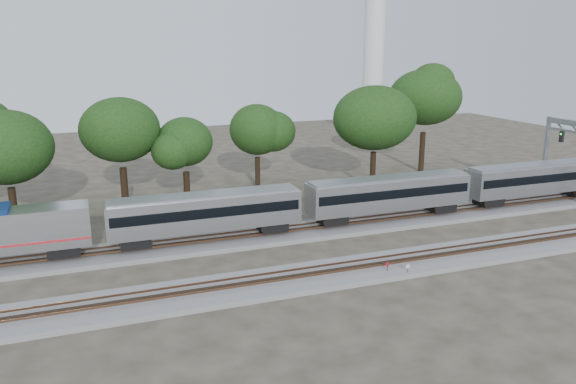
# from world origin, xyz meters

# --- Properties ---
(ground) EXTENTS (160.00, 160.00, 0.00)m
(ground) POSITION_xyz_m (0.00, 0.00, 0.00)
(ground) COLOR #383328
(ground) RESTS_ON ground
(track_far) EXTENTS (160.00, 5.00, 0.73)m
(track_far) POSITION_xyz_m (0.00, 6.00, 0.21)
(track_far) COLOR slate
(track_far) RESTS_ON ground
(track_near) EXTENTS (160.00, 5.00, 0.73)m
(track_near) POSITION_xyz_m (0.00, -4.00, 0.21)
(track_near) COLOR slate
(track_near) RESTS_ON ground
(train) EXTENTS (104.66, 2.98, 4.40)m
(train) POSITION_xyz_m (22.03, 6.00, 3.10)
(train) COLOR #AFB2B6
(train) RESTS_ON ground
(switch_stand_red) EXTENTS (0.34, 0.11, 1.08)m
(switch_stand_red) POSITION_xyz_m (6.25, -5.36, 0.69)
(switch_stand_red) COLOR #512D19
(switch_stand_red) RESTS_ON ground
(switch_stand_white) EXTENTS (0.32, 0.06, 1.00)m
(switch_stand_white) POSITION_xyz_m (7.59, -6.09, 0.64)
(switch_stand_white) COLOR #512D19
(switch_stand_white) RESTS_ON ground
(switch_lever) EXTENTS (0.57, 0.44, 0.30)m
(switch_lever) POSITION_xyz_m (5.91, -5.79, 0.15)
(switch_lever) COLOR #512D19
(switch_lever) RESTS_ON ground
(signal_gantry) EXTENTS (0.63, 7.45, 9.06)m
(signal_gantry) POSITION_xyz_m (35.39, 6.00, 6.60)
(signal_gantry) COLOR gray
(signal_gantry) RESTS_ON ground
(tree_2) EXTENTS (8.22, 8.22, 11.58)m
(tree_2) POSITION_xyz_m (-20.98, 15.39, 8.07)
(tree_2) COLOR black
(tree_2) RESTS_ON ground
(tree_3) EXTENTS (8.71, 8.71, 12.28)m
(tree_3) POSITION_xyz_m (-10.81, 19.50, 8.56)
(tree_3) COLOR black
(tree_3) RESTS_ON ground
(tree_4) EXTENTS (7.19, 7.19, 10.14)m
(tree_4) POSITION_xyz_m (-4.40, 18.85, 7.05)
(tree_4) COLOR black
(tree_4) RESTS_ON ground
(tree_5) EXTENTS (7.34, 7.34, 10.34)m
(tree_5) POSITION_xyz_m (5.07, 23.63, 7.20)
(tree_5) COLOR black
(tree_5) RESTS_ON ground
(tree_6) EXTENTS (8.87, 8.87, 12.50)m
(tree_6) POSITION_xyz_m (17.67, 17.94, 8.71)
(tree_6) COLOR black
(tree_6) RESTS_ON ground
(tree_7) EXTENTS (10.36, 10.36, 14.60)m
(tree_7) POSITION_xyz_m (29.01, 24.79, 10.18)
(tree_7) COLOR black
(tree_7) RESTS_ON ground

